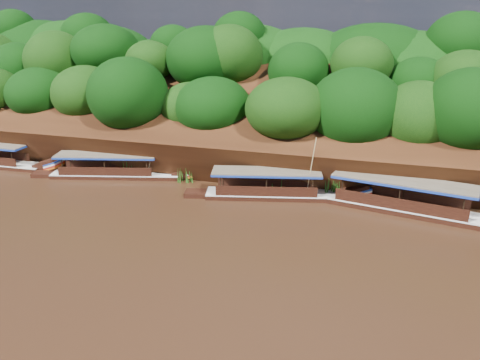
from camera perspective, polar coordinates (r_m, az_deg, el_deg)
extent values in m
plane|color=black|center=(32.57, -2.04, -6.62)|extent=(160.00, 160.00, 0.00)
cube|color=black|center=(45.99, 4.35, 5.77)|extent=(120.00, 16.12, 13.64)
cube|color=black|center=(56.36, 6.50, 4.57)|extent=(120.00, 24.00, 12.00)
ellipsoid|color=#0C3F0A|center=(63.72, -22.28, 13.23)|extent=(20.00, 10.00, 8.00)
ellipsoid|color=#0C3F0A|center=(46.68, -3.16, 6.00)|extent=(18.00, 8.00, 6.40)
ellipsoid|color=#0C3F0A|center=(51.82, 6.26, 13.64)|extent=(24.00, 11.00, 8.40)
cube|color=black|center=(38.20, 20.10, -3.81)|extent=(13.51, 4.77, 0.94)
cube|color=silver|center=(38.04, 20.18, -3.19)|extent=(13.52, 4.83, 0.10)
cube|color=brown|center=(37.43, 19.29, -0.07)|extent=(10.74, 4.56, 0.12)
cube|color=navy|center=(37.47, 19.26, -0.25)|extent=(10.74, 4.56, 0.19)
cube|color=black|center=(39.04, 4.24, -2.12)|extent=(11.52, 4.64, 0.85)
cube|color=silver|center=(38.90, 4.26, -1.56)|extent=(11.54, 4.70, 0.09)
cube|color=black|center=(39.44, 13.58, -1.38)|extent=(2.98, 2.14, 1.60)
cube|color=navy|center=(39.48, 14.63, -1.01)|extent=(1.73, 1.90, 0.58)
cube|color=#B02013|center=(39.59, 14.59, -1.44)|extent=(1.73, 1.90, 0.58)
cube|color=brown|center=(38.26, 3.26, 1.08)|extent=(9.20, 4.38, 0.11)
cube|color=navy|center=(38.30, 3.26, 0.92)|extent=(9.20, 4.38, 0.17)
cylinder|color=tan|center=(37.70, 8.68, 1.59)|extent=(0.67, 0.34, 4.92)
cube|color=black|center=(45.35, -14.82, 0.36)|extent=(12.03, 4.91, 0.81)
cube|color=silver|center=(45.23, -14.87, 0.83)|extent=(12.05, 4.96, 0.09)
cube|color=black|center=(43.66, -6.45, 1.04)|extent=(3.08, 2.14, 1.60)
cube|color=navy|center=(43.47, -5.50, 1.37)|extent=(1.80, 1.87, 0.60)
cube|color=#B02013|center=(43.57, -5.48, 0.99)|extent=(1.80, 1.87, 0.60)
cube|color=brown|center=(44.94, -15.97, 3.00)|extent=(9.60, 4.55, 0.11)
cube|color=navy|center=(44.97, -15.96, 2.86)|extent=(9.60, 4.55, 0.16)
cylinder|color=tan|center=(43.51, -10.62, 3.38)|extent=(0.72, 1.52, 3.97)
cube|color=black|center=(49.05, -22.35, 1.77)|extent=(2.64, 1.63, 1.56)
cube|color=navy|center=(48.57, -21.75, 2.03)|extent=(1.39, 1.65, 0.56)
cube|color=#B02013|center=(48.65, -21.71, 1.67)|extent=(1.39, 1.65, 0.56)
cube|color=navy|center=(54.62, -26.75, 3.32)|extent=(1.96, 2.20, 0.66)
cube|color=#B02013|center=(54.71, -26.69, 2.94)|extent=(1.96, 2.20, 0.66)
cone|color=#225816|center=(54.21, -27.10, 3.07)|extent=(1.50, 1.50, 2.06)
cone|color=#225816|center=(48.91, -19.84, 2.30)|extent=(1.50, 1.50, 1.75)
cone|color=#225816|center=(45.36, -13.51, 1.64)|extent=(1.50, 1.50, 1.75)
cone|color=#225816|center=(42.48, -6.77, 0.64)|extent=(1.50, 1.50, 1.45)
cone|color=#225816|center=(39.91, 4.68, -0.15)|extent=(1.50, 1.50, 1.95)
cone|color=#225816|center=(39.56, 11.11, -0.54)|extent=(1.50, 1.50, 2.08)
cone|color=#225816|center=(39.96, 22.03, -1.77)|extent=(1.50, 1.50, 1.65)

